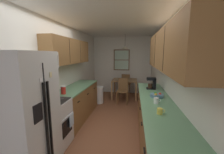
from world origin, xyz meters
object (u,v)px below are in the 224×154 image
(refrigerator, at_px, (22,119))
(trash_bin, at_px, (99,95))
(dining_chair_far, at_px, (126,83))
(storage_canister, at_px, (63,90))
(dining_chair_near, at_px, (123,89))
(mug_spare, at_px, (160,111))
(coffee_maker, at_px, (152,83))
(stove_range, at_px, (50,124))
(table_serving_bowl, at_px, (124,79))
(microwave_over_range, at_px, (40,61))
(mug_by_coffeemaker, at_px, (156,101))
(dining_table, at_px, (125,82))
(fruit_bowl, at_px, (157,95))

(refrigerator, xyz_separation_m, trash_bin, (0.23, 3.28, -0.60))
(dining_chair_far, bearing_deg, storage_canister, -109.35)
(dining_chair_near, bearing_deg, storage_canister, -117.82)
(refrigerator, distance_m, mug_spare, 1.94)
(mug_spare, bearing_deg, coffee_maker, 87.38)
(stove_range, height_order, coffee_maker, coffee_maker)
(refrigerator, bearing_deg, table_serving_bowl, 75.04)
(microwave_over_range, xyz_separation_m, trash_bin, (0.41, 2.58, -1.36))
(storage_canister, bearing_deg, mug_by_coffeemaker, -9.02)
(dining_chair_far, relative_size, mug_by_coffeemaker, 7.25)
(stove_range, relative_size, mug_spare, 9.10)
(dining_chair_near, height_order, trash_bin, dining_chair_near)
(stove_range, height_order, mug_spare, stove_range)
(coffee_maker, bearing_deg, dining_table, 112.45)
(storage_canister, xyz_separation_m, table_serving_bowl, (1.15, 2.79, -0.21))
(mug_by_coffeemaker, relative_size, fruit_bowl, 0.45)
(coffee_maker, xyz_separation_m, table_serving_bowl, (-0.86, 2.01, -0.27))
(mug_by_coffeemaker, bearing_deg, mug_spare, -91.86)
(refrigerator, relative_size, table_serving_bowl, 10.60)
(dining_chair_far, relative_size, fruit_bowl, 3.29)
(stove_range, xyz_separation_m, table_serving_bowl, (1.15, 3.36, 0.31))
(dining_chair_far, distance_m, coffee_maker, 2.82)
(trash_bin, height_order, table_serving_bowl, table_serving_bowl)
(storage_canister, relative_size, table_serving_bowl, 1.05)
(dining_table, height_order, coffee_maker, coffee_maker)
(coffee_maker, xyz_separation_m, fruit_bowl, (0.02, -0.69, -0.12))
(dining_chair_far, relative_size, table_serving_bowl, 5.24)
(refrigerator, relative_size, storage_canister, 10.06)
(dining_chair_far, distance_m, mug_spare, 4.30)
(dining_table, relative_size, coffee_maker, 3.42)
(coffee_maker, bearing_deg, stove_range, -146.13)
(microwave_over_range, height_order, mug_spare, microwave_over_range)
(mug_by_coffeemaker, bearing_deg, fruit_bowl, 79.79)
(stove_range, xyz_separation_m, fruit_bowl, (2.03, 0.66, 0.47))
(fruit_bowl, xyz_separation_m, table_serving_bowl, (-0.88, 2.70, -0.16))
(refrigerator, distance_m, trash_bin, 3.35)
(dining_chair_far, relative_size, mug_spare, 7.45)
(fruit_bowl, bearing_deg, mug_spare, -95.77)
(storage_canister, bearing_deg, dining_chair_far, 70.65)
(mug_spare, xyz_separation_m, table_serving_bowl, (-0.79, 3.57, -0.16))
(microwave_over_range, relative_size, coffee_maker, 2.12)
(refrigerator, xyz_separation_m, dining_chair_near, (1.09, 3.47, -0.41))
(dining_chair_far, relative_size, coffee_maker, 3.11)
(refrigerator, height_order, dining_table, refrigerator)
(mug_by_coffeemaker, bearing_deg, coffee_maker, 87.05)
(microwave_over_range, xyz_separation_m, fruit_bowl, (2.14, 0.66, -0.73))
(refrigerator, xyz_separation_m, stove_range, (-0.06, 0.70, -0.44))
(microwave_over_range, height_order, dining_chair_far, microwave_over_range)
(dining_chair_far, height_order, storage_canister, storage_canister)
(dining_table, distance_m, storage_canister, 3.07)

